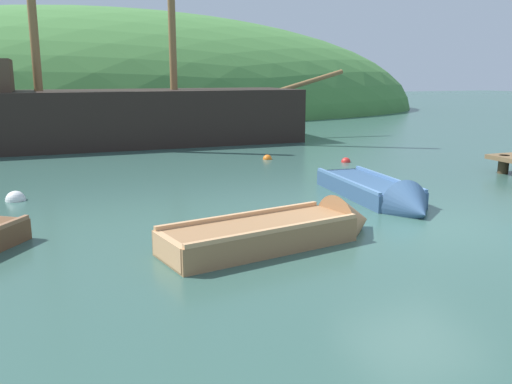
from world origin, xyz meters
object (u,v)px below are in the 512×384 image
object	(u,v)px
buoy_orange	(267,159)
buoy_red	(346,162)
buoy_white	(16,200)
sailing_ship	(101,124)
rowboat_portside	(288,233)
rowboat_center	(381,196)

from	to	relation	value
buoy_orange	buoy_red	size ratio (longest dim) A/B	1.02
buoy_red	buoy_white	size ratio (longest dim) A/B	0.68
sailing_ship	rowboat_portside	distance (m)	13.65
rowboat_portside	rowboat_center	world-z (taller)	rowboat_portside
buoy_red	buoy_white	xyz separation A→B (m)	(-9.29, -1.87, 0.00)
rowboat_portside	rowboat_center	size ratio (longest dim) A/B	1.03
sailing_ship	rowboat_portside	xyz separation A→B (m)	(1.44, -13.56, -0.66)
rowboat_portside	buoy_orange	world-z (taller)	rowboat_portside
rowboat_center	buoy_red	bearing A→B (deg)	161.91
rowboat_portside	buoy_white	size ratio (longest dim) A/B	9.45
buoy_red	rowboat_portside	bearing A→B (deg)	-127.15
sailing_ship	rowboat_portside	bearing A→B (deg)	-83.27
sailing_ship	buoy_white	xyz separation A→B (m)	(-2.77, -8.72, -0.80)
rowboat_center	buoy_orange	world-z (taller)	rowboat_center
rowboat_center	buoy_orange	distance (m)	6.27
sailing_ship	buoy_white	distance (m)	9.19
buoy_orange	buoy_white	size ratio (longest dim) A/B	0.70
rowboat_center	buoy_red	xyz separation A→B (m)	(2.05, 4.85, -0.12)
buoy_orange	buoy_red	bearing A→B (deg)	-34.97
buoy_red	buoy_white	distance (m)	9.48
rowboat_portside	rowboat_center	bearing A→B (deg)	20.97
rowboat_portside	buoy_white	xyz separation A→B (m)	(-4.21, 4.83, -0.14)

